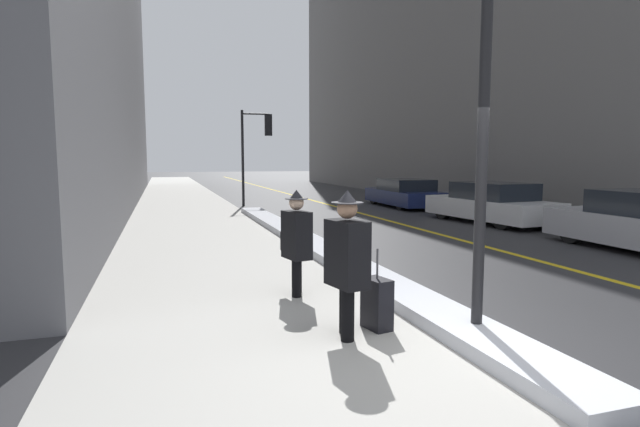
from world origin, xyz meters
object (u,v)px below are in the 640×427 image
at_px(pedestrian_nearside, 347,258).
at_px(pedestrian_with_shoulder_bag, 296,238).
at_px(parked_car_white, 491,204).
at_px(parked_car_navy, 405,193).
at_px(rolling_suitcase, 377,304).
at_px(traffic_light_near, 258,137).
at_px(lamp_post, 484,103).

relative_size(pedestrian_nearside, pedestrian_with_shoulder_bag, 1.06).
relative_size(parked_car_white, parked_car_navy, 1.00).
distance_m(parked_car_navy, rolling_suitcase, 15.53).
distance_m(traffic_light_near, parked_car_navy, 6.63).
relative_size(pedestrian_with_shoulder_bag, parked_car_white, 0.34).
xyz_separation_m(parked_car_white, rolling_suitcase, (-7.43, -7.97, -0.29)).
bearing_deg(lamp_post, pedestrian_with_shoulder_bag, 122.05).
relative_size(pedestrian_nearside, parked_car_navy, 0.36).
distance_m(lamp_post, parked_car_white, 10.92).
relative_size(traffic_light_near, rolling_suitcase, 4.24).
xyz_separation_m(pedestrian_nearside, pedestrian_with_shoulder_bag, (-0.08, 1.85, -0.06)).
distance_m(traffic_light_near, rolling_suitcase, 16.27).
bearing_deg(parked_car_white, pedestrian_nearside, 130.84).
xyz_separation_m(traffic_light_near, rolling_suitcase, (-1.64, -15.97, -2.61)).
bearing_deg(traffic_light_near, parked_car_white, -49.67).
height_order(pedestrian_nearside, pedestrian_with_shoulder_bag, pedestrian_nearside).
xyz_separation_m(traffic_light_near, parked_car_white, (5.80, -8.00, -2.31)).
xyz_separation_m(parked_car_navy, rolling_suitcase, (-7.38, -13.67, -0.25)).
distance_m(traffic_light_near, parked_car_white, 10.15).
height_order(lamp_post, parked_car_navy, lamp_post).
relative_size(pedestrian_with_shoulder_bag, parked_car_navy, 0.33).
bearing_deg(parked_car_navy, parked_car_white, -177.52).
relative_size(lamp_post, parked_car_white, 0.91).
bearing_deg(pedestrian_with_shoulder_bag, traffic_light_near, 159.24).
bearing_deg(pedestrian_nearside, rolling_suitcase, 96.35).
height_order(traffic_light_near, pedestrian_with_shoulder_bag, traffic_light_near).
xyz_separation_m(traffic_light_near, parked_car_navy, (5.75, -2.31, -2.36)).
distance_m(parked_car_white, parked_car_navy, 5.69).
xyz_separation_m(pedestrian_with_shoulder_bag, rolling_suitcase, (0.50, -1.70, -0.53)).
xyz_separation_m(lamp_post, parked_car_navy, (6.45, 14.25, -2.00)).
height_order(parked_car_white, parked_car_navy, parked_car_white).
bearing_deg(pedestrian_nearside, parked_car_white, 123.69).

